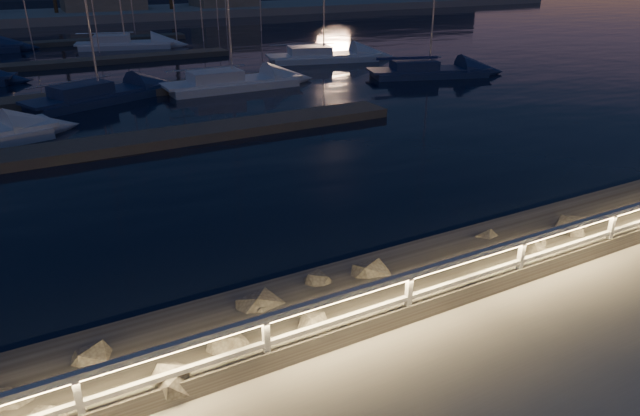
{
  "coord_description": "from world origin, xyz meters",
  "views": [
    {
      "loc": [
        -5.03,
        -7.43,
        6.52
      ],
      "look_at": [
        1.23,
        4.0,
        0.81
      ],
      "focal_mm": 32.0,
      "sensor_mm": 36.0,
      "label": 1
    }
  ],
  "objects_px": {
    "sailboat_k": "(123,43)",
    "sailboat_l": "(321,56)",
    "sailboat_c": "(229,82)",
    "sailboat_g": "(96,95)",
    "sailboat_h": "(426,70)",
    "guard_rail": "(362,300)"
  },
  "relations": [
    {
      "from": "sailboat_h",
      "to": "sailboat_c",
      "type": "bearing_deg",
      "value": -172.1
    },
    {
      "from": "sailboat_c",
      "to": "sailboat_h",
      "type": "bearing_deg",
      "value": -11.43
    },
    {
      "from": "guard_rail",
      "to": "sailboat_h",
      "type": "height_order",
      "value": "sailboat_h"
    },
    {
      "from": "sailboat_c",
      "to": "guard_rail",
      "type": "bearing_deg",
      "value": -105.46
    },
    {
      "from": "guard_rail",
      "to": "sailboat_h",
      "type": "bearing_deg",
      "value": 49.28
    },
    {
      "from": "sailboat_l",
      "to": "sailboat_h",
      "type": "bearing_deg",
      "value": -55.58
    },
    {
      "from": "sailboat_h",
      "to": "guard_rail",
      "type": "bearing_deg",
      "value": -112.03
    },
    {
      "from": "sailboat_g",
      "to": "sailboat_l",
      "type": "distance_m",
      "value": 18.07
    },
    {
      "from": "sailboat_k",
      "to": "sailboat_h",
      "type": "bearing_deg",
      "value": -42.11
    },
    {
      "from": "sailboat_h",
      "to": "sailboat_l",
      "type": "bearing_deg",
      "value": 128.69
    },
    {
      "from": "guard_rail",
      "to": "sailboat_h",
      "type": "distance_m",
      "value": 29.6
    },
    {
      "from": "sailboat_k",
      "to": "sailboat_l",
      "type": "bearing_deg",
      "value": -35.56
    },
    {
      "from": "sailboat_c",
      "to": "sailboat_h",
      "type": "height_order",
      "value": "sailboat_c"
    },
    {
      "from": "sailboat_h",
      "to": "sailboat_l",
      "type": "distance_m",
      "value": 9.16
    },
    {
      "from": "sailboat_k",
      "to": "sailboat_c",
      "type": "bearing_deg",
      "value": -69.29
    },
    {
      "from": "sailboat_h",
      "to": "sailboat_k",
      "type": "xyz_separation_m",
      "value": [
        -14.87,
        22.71,
        0.02
      ]
    },
    {
      "from": "sailboat_g",
      "to": "sailboat_h",
      "type": "height_order",
      "value": "sailboat_g"
    },
    {
      "from": "sailboat_c",
      "to": "sailboat_g",
      "type": "height_order",
      "value": "sailboat_c"
    },
    {
      "from": "sailboat_c",
      "to": "sailboat_g",
      "type": "relative_size",
      "value": 1.03
    },
    {
      "from": "sailboat_c",
      "to": "sailboat_h",
      "type": "relative_size",
      "value": 1.03
    },
    {
      "from": "sailboat_k",
      "to": "sailboat_l",
      "type": "height_order",
      "value": "sailboat_l"
    },
    {
      "from": "sailboat_h",
      "to": "sailboat_k",
      "type": "relative_size",
      "value": 0.98
    }
  ]
}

